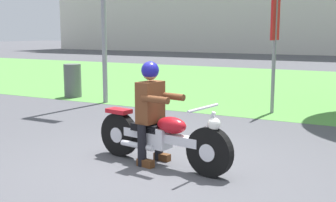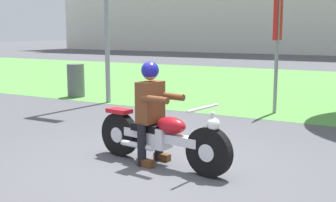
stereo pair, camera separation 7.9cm
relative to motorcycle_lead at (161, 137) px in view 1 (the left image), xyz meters
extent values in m
plane|color=#4C4C51|center=(-0.04, -0.10, -0.39)|extent=(120.00, 120.00, 0.00)
cube|color=#549342|center=(-0.04, 9.68, -0.38)|extent=(60.00, 12.00, 0.01)
cylinder|color=black|center=(0.75, -0.11, -0.07)|extent=(0.64, 0.21, 0.63)
cylinder|color=silver|center=(0.75, -0.11, -0.07)|extent=(0.24, 0.17, 0.22)
cylinder|color=black|center=(-0.76, 0.12, -0.07)|extent=(0.64, 0.21, 0.63)
cylinder|color=silver|center=(-0.76, 0.12, -0.07)|extent=(0.24, 0.17, 0.22)
cube|color=silver|center=(-0.01, 0.00, 0.01)|extent=(1.23, 0.33, 0.12)
cube|color=silver|center=(-0.06, 0.01, -0.01)|extent=(0.35, 0.29, 0.28)
ellipsoid|color=#B2141E|center=(0.17, -0.02, 0.19)|extent=(0.47, 0.30, 0.22)
cube|color=black|center=(-0.22, 0.04, 0.11)|extent=(0.47, 0.30, 0.10)
cube|color=#B2141E|center=(-0.76, 0.12, 0.27)|extent=(0.39, 0.25, 0.06)
cylinder|color=silver|center=(0.70, -0.11, 0.18)|extent=(0.26, 0.09, 0.53)
cylinder|color=silver|center=(0.65, -0.10, 0.47)|extent=(0.14, 0.66, 0.04)
sphere|color=white|center=(0.81, -0.12, 0.29)|extent=(0.16, 0.16, 0.16)
cylinder|color=silver|center=(-0.32, -0.09, -0.13)|extent=(0.56, 0.16, 0.08)
cylinder|color=black|center=(-0.16, 0.21, -0.11)|extent=(0.12, 0.12, 0.56)
cube|color=#593319|center=(-0.10, 0.20, -0.34)|extent=(0.25, 0.14, 0.10)
cylinder|color=black|center=(-0.21, -0.15, -0.11)|extent=(0.12, 0.12, 0.56)
cube|color=#593319|center=(-0.15, -0.16, -0.34)|extent=(0.25, 0.14, 0.10)
cube|color=brown|center=(-0.18, 0.03, 0.46)|extent=(0.28, 0.41, 0.56)
cylinder|color=brown|center=(0.06, 0.17, 0.54)|extent=(0.43, 0.15, 0.09)
cylinder|color=brown|center=(0.01, -0.17, 0.54)|extent=(0.43, 0.15, 0.09)
sphere|color=tan|center=(-0.18, 0.03, 0.86)|extent=(0.20, 0.20, 0.20)
sphere|color=navy|center=(-0.18, 0.03, 0.89)|extent=(0.24, 0.24, 0.24)
cylinder|color=#595E5B|center=(-5.17, 4.23, 0.07)|extent=(0.47, 0.47, 0.91)
cylinder|color=gray|center=(0.28, 4.51, 0.91)|extent=(0.08, 0.08, 2.60)
cube|color=red|center=(0.28, 4.51, 1.66)|extent=(0.04, 0.60, 0.90)
camera|label=1|loc=(2.80, -4.95, 1.40)|focal=46.65mm
camera|label=2|loc=(2.87, -4.91, 1.40)|focal=46.65mm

